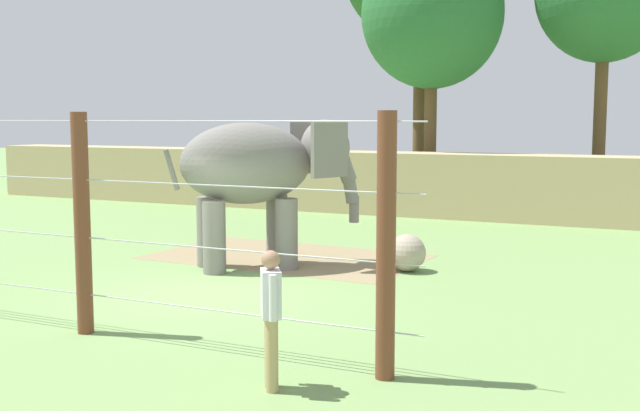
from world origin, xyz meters
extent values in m
plane|color=#759956|center=(0.00, 0.00, 0.00)|extent=(120.00, 120.00, 0.00)
cube|color=#937F5B|center=(-0.49, 3.98, 0.00)|extent=(6.27, 3.92, 0.01)
cube|color=tan|center=(0.00, 12.86, 1.03)|extent=(36.00, 1.80, 2.07)
cylinder|color=gray|center=(-0.36, 3.29, 0.76)|extent=(0.48, 0.48, 1.51)
cylinder|color=gray|center=(0.20, 2.68, 0.76)|extent=(0.48, 0.48, 1.51)
cylinder|color=gray|center=(-1.50, 2.24, 0.76)|extent=(0.48, 0.48, 1.51)
cylinder|color=gray|center=(-0.93, 1.63, 0.76)|extent=(0.48, 0.48, 1.51)
ellipsoid|color=gray|center=(-0.65, 2.46, 2.25)|extent=(3.09, 3.02, 1.73)
ellipsoid|color=gray|center=(0.65, 3.65, 2.55)|extent=(1.59, 1.60, 1.25)
cube|color=gray|center=(0.13, 4.06, 2.55)|extent=(0.96, 0.40, 1.19)
cube|color=gray|center=(1.01, 3.10, 2.55)|extent=(0.47, 0.94, 1.19)
cylinder|color=gray|center=(0.99, 3.97, 2.10)|extent=(0.62, 0.61, 0.68)
cylinder|color=gray|center=(1.08, 4.06, 1.63)|extent=(0.47, 0.47, 0.63)
cylinder|color=gray|center=(1.15, 4.12, 1.18)|extent=(0.31, 0.31, 0.59)
cylinder|color=gray|center=(-1.80, 1.39, 2.14)|extent=(0.31, 0.30, 0.86)
sphere|color=tan|center=(2.60, 3.54, 0.39)|extent=(0.79, 0.79, 0.79)
cylinder|color=brown|center=(-0.22, -2.98, 1.65)|extent=(0.24, 0.24, 3.29)
cylinder|color=brown|center=(4.56, -2.98, 1.65)|extent=(0.24, 0.24, 3.29)
cylinder|color=#B7B7BC|center=(0.00, -2.98, 0.59)|extent=(10.11, 0.02, 0.02)
cylinder|color=#B7B7BC|center=(0.00, -2.98, 1.45)|extent=(10.11, 0.02, 0.02)
cylinder|color=#B7B7BC|center=(0.00, -2.98, 2.30)|extent=(10.11, 0.02, 0.02)
cylinder|color=#B7B7BC|center=(0.00, -2.98, 3.16)|extent=(10.11, 0.02, 0.02)
cylinder|color=tan|center=(3.53, -3.99, 0.44)|extent=(0.15, 0.15, 0.88)
cylinder|color=tan|center=(3.44, -3.85, 0.44)|extent=(0.15, 0.15, 0.88)
cube|color=silver|center=(3.48, -3.92, 1.16)|extent=(0.38, 0.42, 0.56)
sphere|color=#A87A5B|center=(3.48, -3.92, 1.56)|extent=(0.22, 0.22, 0.22)
cylinder|color=silver|center=(3.62, -4.12, 1.16)|extent=(0.12, 0.12, 0.54)
cylinder|color=silver|center=(3.35, -3.72, 1.16)|extent=(0.12, 0.12, 0.54)
cube|color=black|center=(3.27, -3.75, 0.94)|extent=(0.05, 0.07, 0.14)
cylinder|color=brown|center=(-0.51, 15.03, 2.37)|extent=(0.44, 0.44, 4.73)
ellipsoid|color=#286633|center=(-0.51, 15.03, 6.85)|extent=(4.98, 4.98, 5.23)
cylinder|color=brown|center=(5.02, 16.88, 2.78)|extent=(0.44, 0.44, 5.57)
cylinder|color=brown|center=(-1.27, 16.01, 3.22)|extent=(0.44, 0.44, 6.44)
camera|label=1|loc=(7.80, -11.68, 3.19)|focal=43.41mm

